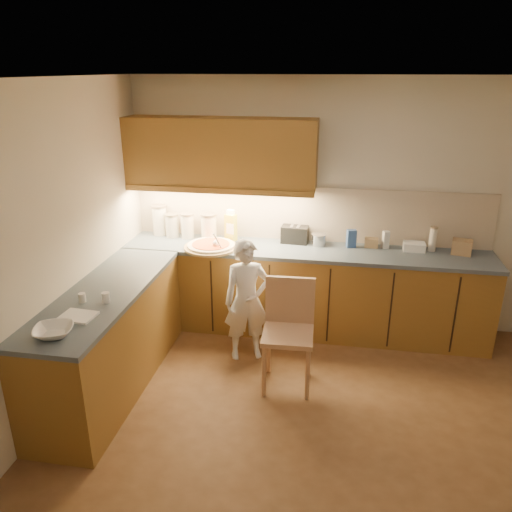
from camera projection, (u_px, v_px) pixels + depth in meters
name	position (u px, v px, depth m)	size (l,w,h in m)	color
room	(346.00, 230.00, 3.22)	(4.54, 4.50, 2.62)	brown
l_counter	(245.00, 304.00, 4.95)	(3.77, 2.62, 0.92)	olive
backsplash	(308.00, 214.00, 5.27)	(3.75, 0.02, 0.58)	#BEAB93
upper_cabinets	(220.00, 153.00, 5.04)	(1.95, 0.36, 0.73)	olive
pizza_on_board	(211.00, 246.00, 5.12)	(0.55, 0.55, 0.22)	tan
child	(247.00, 300.00, 4.71)	(0.44, 0.29, 1.20)	white
wooden_chair	(289.00, 325.00, 4.34)	(0.45, 0.45, 0.96)	tan
mixing_bowl	(54.00, 331.00, 3.45)	(0.27, 0.27, 0.07)	white
canister_a	(160.00, 220.00, 5.50)	(0.17, 0.17, 0.33)	silver
canister_b	(172.00, 225.00, 5.43)	(0.15, 0.15, 0.26)	beige
canister_c	(188.00, 226.00, 5.40)	(0.15, 0.15, 0.28)	white
canister_d	(209.00, 226.00, 5.35)	(0.18, 0.18, 0.29)	silver
oil_jug	(231.00, 227.00, 5.31)	(0.14, 0.12, 0.34)	gold
toaster	(295.00, 234.00, 5.27)	(0.29, 0.18, 0.18)	black
steel_pot	(319.00, 240.00, 5.20)	(0.16, 0.16, 0.12)	#A8A8AD
blue_box	(351.00, 239.00, 5.13)	(0.09, 0.07, 0.19)	#315193
card_box_a	(371.00, 243.00, 5.15)	(0.13, 0.10, 0.10)	#A07F56
white_bottle	(386.00, 240.00, 5.10)	(0.06, 0.06, 0.18)	silver
flat_pack	(414.00, 247.00, 5.05)	(0.21, 0.15, 0.08)	white
tall_jar	(433.00, 239.00, 5.01)	(0.08, 0.08, 0.26)	white
card_box_b	(462.00, 247.00, 4.95)	(0.19, 0.15, 0.15)	#997852
dough_cloth	(78.00, 316.00, 3.71)	(0.25, 0.20, 0.02)	white
spice_jar_a	(82.00, 298.00, 3.94)	(0.06, 0.06, 0.07)	silver
spice_jar_b	(106.00, 298.00, 3.93)	(0.06, 0.06, 0.08)	silver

